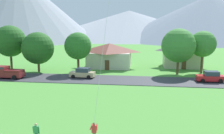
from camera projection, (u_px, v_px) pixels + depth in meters
road_strip at (125, 80)px, 41.26m from camera, size 160.00×6.98×0.08m
mountain_east_ridge at (19, 7)px, 142.25m from camera, size 88.32×88.32×37.55m
mountain_central_ridge at (129, 24)px, 177.32m from camera, size 125.49×125.49×18.83m
mountain_far_west_ridge at (209, 17)px, 151.33m from camera, size 116.72×116.72×26.69m
house_leftmost at (182, 54)px, 54.22m from camera, size 8.32×7.06×5.34m
house_left_center at (110, 55)px, 53.74m from camera, size 9.63×7.64×5.12m
tree_near_left at (38, 48)px, 47.87m from camera, size 6.11×6.11×7.68m
tree_center at (203, 44)px, 46.79m from camera, size 4.87×4.87×7.92m
tree_right_of_center at (78, 46)px, 47.01m from camera, size 5.08×5.08×7.66m
tree_near_right at (179, 46)px, 45.56m from camera, size 6.19×6.19×8.39m
tree_far_right at (10, 41)px, 49.73m from camera, size 6.21×6.21×8.93m
parked_car_tan_west_end at (83, 73)px, 42.98m from camera, size 4.28×2.23×1.68m
parked_car_red_mid_west at (210, 77)px, 39.89m from camera, size 4.26×2.19×1.68m
pickup_truck_maroon_west_side at (8, 72)px, 42.58m from camera, size 5.29×2.51×1.99m
watcher_person at (36, 133)px, 19.11m from camera, size 0.56×0.24×1.68m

